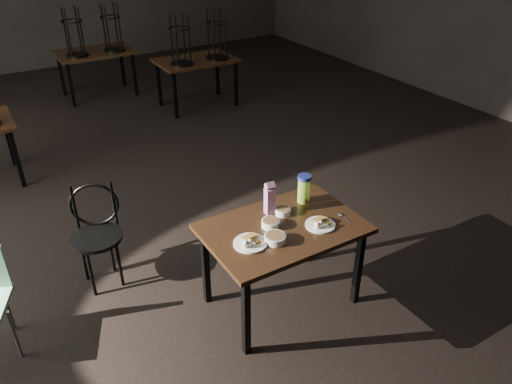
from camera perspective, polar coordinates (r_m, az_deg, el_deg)
main_table at (r=3.85m, az=3.11°, el=-4.89°), size 1.20×0.80×0.75m
plate_left at (r=3.60m, az=-0.66°, el=-5.70°), size 0.25×0.25×0.08m
plate_right at (r=3.82m, az=7.35°, el=-3.60°), size 0.23×0.23×0.07m
bowl_near at (r=3.78m, az=1.66°, el=-3.57°), size 0.14×0.14×0.05m
bowl_far at (r=3.93m, az=3.07°, el=-2.16°), size 0.13×0.13×0.05m
bowl_big at (r=3.62m, az=2.18°, el=-5.29°), size 0.16×0.16×0.05m
juice_carton at (r=3.88m, az=1.57°, el=-0.80°), size 0.08×0.08×0.28m
water_bottle at (r=4.05m, az=5.49°, el=0.42°), size 0.12×0.12×0.24m
spoon at (r=3.97m, az=9.76°, el=-2.66°), size 0.05×0.17×0.01m
bentwood_chair at (r=4.38m, az=-17.79°, el=-3.89°), size 0.47×0.46×0.89m
bg_table_right at (r=7.99m, az=-6.77°, el=14.79°), size 1.20×0.80×1.48m
bg_table_far at (r=8.80m, az=-17.97°, el=15.04°), size 1.20×0.80×1.48m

